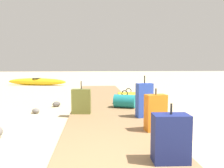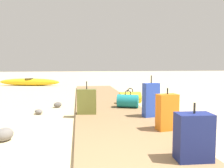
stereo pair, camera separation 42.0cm
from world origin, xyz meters
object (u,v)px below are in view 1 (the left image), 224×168
suitcase_blue (144,100)px  suitcase_olive (81,101)px  duffel_bag_yellow (129,98)px  suitcase_navy (171,138)px  kayak (37,82)px  suitcase_orange (156,113)px  duffel_bag_teal (125,101)px

suitcase_blue → suitcase_olive: bearing=160.5°
duffel_bag_yellow → suitcase_navy: bearing=-92.1°
duffel_bag_yellow → kayak: 7.80m
suitcase_orange → kayak: (-4.03, 9.30, -0.18)m
suitcase_blue → duffel_bag_yellow: (-0.07, 1.63, -0.19)m
suitcase_orange → duffel_bag_teal: 2.04m
suitcase_orange → suitcase_olive: size_ratio=0.97×
suitcase_blue → suitcase_navy: 2.18m
kayak → duffel_bag_teal: bearing=-62.3°
suitcase_navy → suitcase_orange: (0.17, 1.20, 0.03)m
suitcase_blue → kayak: size_ratio=0.26×
suitcase_olive → duffel_bag_teal: size_ratio=1.19×
kayak → duffel_bag_yellow: bearing=-59.1°
suitcase_olive → duffel_bag_yellow: bearing=43.4°
duffel_bag_yellow → duffel_bag_teal: duffel_bag_teal is taller
suitcase_blue → suitcase_navy: bearing=-95.4°
duffel_bag_yellow → suitcase_orange: bearing=-89.4°
suitcase_navy → kayak: size_ratio=0.20×
suitcase_olive → duffel_bag_teal: 1.21m
duffel_bag_teal → kayak: 8.21m
suitcase_olive → suitcase_navy: bearing=-67.4°
duffel_bag_teal → kayak: size_ratio=0.18×
suitcase_blue → duffel_bag_yellow: size_ratio=1.47×
suitcase_navy → duffel_bag_yellow: (0.14, 3.80, -0.11)m
kayak → suitcase_navy: bearing=-69.8°
suitcase_blue → kayak: bearing=116.1°
suitcase_navy → duffel_bag_teal: 3.23m
suitcase_orange → kayak: bearing=113.4°
duffel_bag_yellow → suitcase_olive: bearing=-136.6°
suitcase_blue → kayak: (-4.07, 8.32, -0.23)m
suitcase_olive → suitcase_blue: bearing=-19.5°
suitcase_orange → duffel_bag_teal: (-0.22, 2.03, -0.13)m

